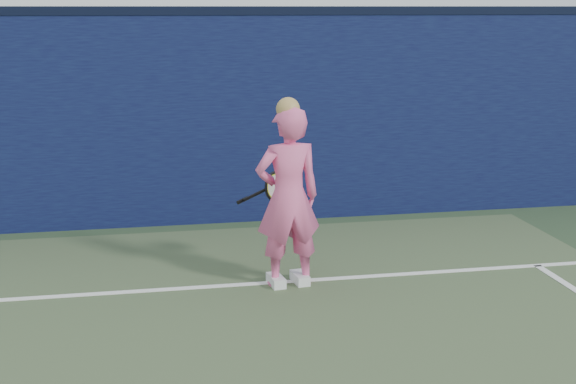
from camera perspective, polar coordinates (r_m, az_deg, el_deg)
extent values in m
cube|color=#0C0E35|center=(9.82, -15.62, 4.69)|extent=(24.00, 0.40, 2.50)
cube|color=black|center=(9.73, -16.10, 12.28)|extent=(24.00, 0.42, 0.10)
imported|color=pink|center=(7.48, 0.00, -0.40)|extent=(0.67, 0.48, 1.72)
sphere|color=tan|center=(7.33, 0.00, 5.91)|extent=(0.22, 0.22, 0.22)
cube|color=white|center=(7.74, 0.85, -6.16)|extent=(0.15, 0.29, 0.10)
cube|color=white|center=(7.67, -0.86, -6.34)|extent=(0.15, 0.29, 0.10)
torus|color=black|center=(7.93, -0.87, 0.41)|extent=(0.28, 0.23, 0.31)
torus|color=#C3CE13|center=(7.93, -0.87, 0.41)|extent=(0.22, 0.18, 0.26)
cylinder|color=beige|center=(7.93, -0.87, 0.41)|extent=(0.22, 0.17, 0.25)
cylinder|color=black|center=(7.84, -2.39, -0.20)|extent=(0.27, 0.16, 0.10)
cylinder|color=black|center=(7.80, -3.25, -0.60)|extent=(0.13, 0.09, 0.07)
cube|color=white|center=(7.69, -16.48, -7.16)|extent=(11.00, 0.08, 0.01)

